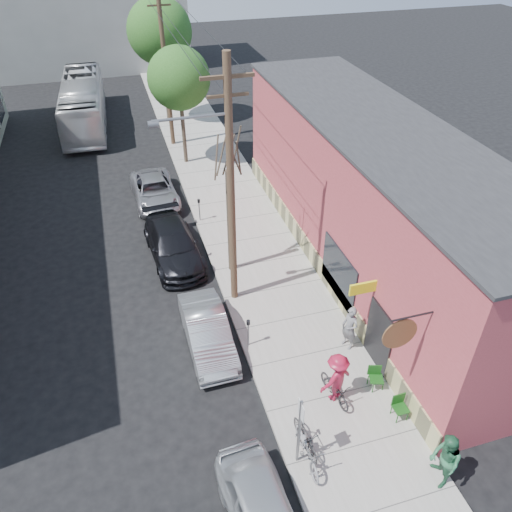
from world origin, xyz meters
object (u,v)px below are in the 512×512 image
object	(u,v)px
sign_post	(300,426)
tree_bare	(230,223)
tree_leafy_mid	(179,78)
patio_chair_b	(401,408)
tree_leafy_far	(160,31)
patron_grey	(350,328)
parking_meter_near	(248,329)
bus	(83,103)
parked_bike_b	(308,450)
car_1	(208,332)
parking_meter_far	(199,206)
utility_pole_near	(229,187)
car_3	(155,191)
cyclist	(336,378)
patio_chair_a	(376,378)
patron_green	(445,461)
car_2	(173,244)
parked_bike_a	(305,437)

from	to	relation	value
sign_post	tree_bare	world-z (taller)	tree_bare
tree_leafy_mid	patio_chair_b	bearing A→B (deg)	-81.14
tree_leafy_far	patron_grey	world-z (taller)	tree_leafy_far
parking_meter_near	bus	xyz separation A→B (m)	(-5.39, 25.29, 0.66)
parked_bike_b	car_1	size ratio (longest dim) A/B	0.44
sign_post	parking_meter_far	size ratio (longest dim) A/B	2.26
utility_pole_near	tree_leafy_mid	bearing A→B (deg)	88.28
tree_bare	utility_pole_near	bearing A→B (deg)	-102.03
car_3	car_1	bearing A→B (deg)	-89.58
parking_meter_near	car_3	world-z (taller)	parking_meter_near
sign_post	cyclist	world-z (taller)	sign_post
bus	parking_meter_near	bearing A→B (deg)	-75.80
patio_chair_a	car_1	distance (m)	6.32
patron_green	car_2	world-z (taller)	patron_green
utility_pole_near	tree_bare	world-z (taller)	utility_pole_near
patio_chair_a	parked_bike_b	size ratio (longest dim) A/B	0.46
utility_pole_near	patron_green	world-z (taller)	utility_pole_near
patio_chair_a	car_1	bearing A→B (deg)	162.89
sign_post	car_2	world-z (taller)	sign_post
patio_chair_b	patron_grey	distance (m)	3.44
utility_pole_near	patio_chair_a	size ratio (longest dim) A/B	11.36
parked_bike_b	parked_bike_a	bearing A→B (deg)	78.24
sign_post	tree_leafy_far	size ratio (longest dim) A/B	0.33
tree_leafy_mid	bus	distance (m)	11.19
parking_meter_near	utility_pole_near	world-z (taller)	utility_pole_near
patron_green	car_3	distance (m)	19.87
car_3	parked_bike_b	bearing A→B (deg)	-84.36
car_2	car_3	bearing A→B (deg)	87.41
tree_leafy_far	sign_post	bearing A→B (deg)	-90.89
parking_meter_far	tree_leafy_far	distance (m)	15.65
parking_meter_far	patio_chair_a	xyz separation A→B (m)	(3.66, -12.52, -0.39)
cyclist	tree_leafy_mid	bearing A→B (deg)	-104.58
parked_bike_b	sign_post	bearing A→B (deg)	165.18
sign_post	patron_grey	distance (m)	5.28
patron_green	parked_bike_a	world-z (taller)	patron_green
utility_pole_near	car_2	bearing A→B (deg)	117.73
car_1	bus	world-z (taller)	bus
sign_post	patio_chair_b	xyz separation A→B (m)	(3.74, 0.50, -1.24)
tree_leafy_mid	patron_green	world-z (taller)	tree_leafy_mid
parked_bike_a	car_2	distance (m)	11.47
sign_post	bus	xyz separation A→B (m)	(-5.49, 30.31, -0.19)
parked_bike_b	patio_chair_b	bearing A→B (deg)	10.72
patio_chair_a	patio_chair_b	xyz separation A→B (m)	(0.18, -1.33, 0.00)
utility_pole_near	parking_meter_far	bearing A→B (deg)	91.25
utility_pole_near	parked_bike_b	distance (m)	9.30
parking_meter_far	tree_bare	distance (m)	4.83
utility_pole_near	tree_leafy_far	distance (m)	21.13
utility_pole_near	parked_bike_b	size ratio (longest dim) A/B	5.21
tree_leafy_far	patio_chair_b	bearing A→B (deg)	-83.42
parking_meter_far	cyclist	size ratio (longest dim) A/B	0.63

